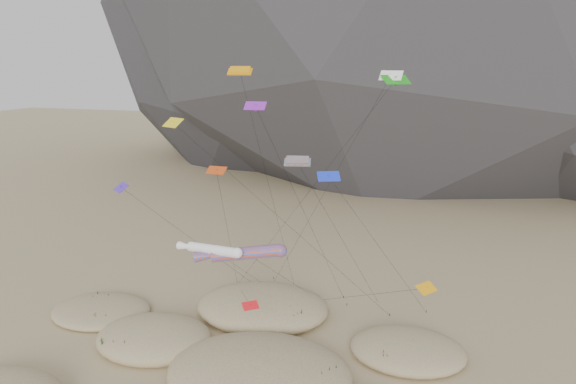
# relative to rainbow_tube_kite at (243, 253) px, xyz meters

# --- Properties ---
(dunes) EXTENTS (50.58, 39.92, 3.56)m
(dunes) POSITION_rel_rainbow_tube_kite_xyz_m (-0.16, -3.02, -10.16)
(dunes) COLOR #CCB789
(dunes) RESTS_ON ground
(dune_grass) EXTENTS (41.06, 28.63, 1.47)m
(dune_grass) POSITION_rel_rainbow_tube_kite_xyz_m (1.54, -4.49, -10.02)
(dune_grass) COLOR black
(dune_grass) RESTS_ON ground
(kite_stakes) EXTENTS (24.08, 6.33, 0.30)m
(kite_stakes) POSITION_rel_rainbow_tube_kite_xyz_m (3.31, 16.46, -10.72)
(kite_stakes) COLOR #3F2D1E
(kite_stakes) RESTS_ON ground
(rainbow_tube_kite) EXTENTS (8.46, 17.60, 11.83)m
(rainbow_tube_kite) POSITION_rel_rainbow_tube_kite_xyz_m (0.00, 0.00, 0.00)
(rainbow_tube_kite) COLOR #EE4A19
(rainbow_tube_kite) RESTS_ON ground
(white_tube_kite) EXTENTS (7.53, 19.34, 11.88)m
(white_tube_kite) POSITION_rel_rainbow_tube_kite_xyz_m (-3.02, -0.60, 0.25)
(white_tube_kite) COLOR white
(white_tube_kite) RESTS_ON ground
(orange_parafoil) EXTENTS (5.78, 6.88, 27.74)m
(orange_parafoil) POSITION_rel_rainbow_tube_kite_xyz_m (-4.22, 10.02, 16.05)
(orange_parafoil) COLOR orange
(orange_parafoil) RESTS_ON ground
(multi_parafoil) EXTENTS (6.80, 15.66, 19.80)m
(multi_parafoil) POSITION_rel_rainbow_tube_kite_xyz_m (4.49, 2.85, 8.23)
(multi_parafoil) COLOR red
(multi_parafoil) RESTS_ON ground
(delta_kites) EXTENTS (32.42, 19.91, 27.34)m
(delta_kites) POSITION_rel_rainbow_tube_kite_xyz_m (2.93, 4.09, 8.16)
(delta_kites) COLOR #C04012
(delta_kites) RESTS_ON ground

